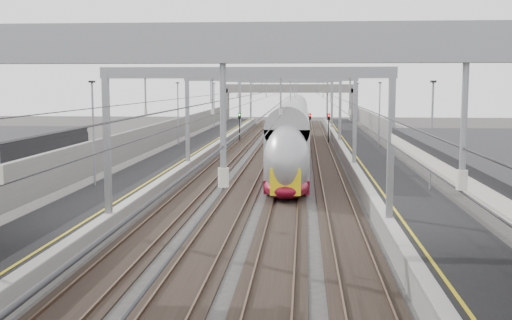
# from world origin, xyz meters

# --- Properties ---
(platform_left) EXTENTS (4.00, 120.00, 1.00)m
(platform_left) POSITION_xyz_m (-8.00, 45.00, 0.50)
(platform_left) COLOR black
(platform_left) RESTS_ON ground
(platform_right) EXTENTS (4.00, 120.00, 1.00)m
(platform_right) POSITION_xyz_m (8.00, 45.00, 0.50)
(platform_right) COLOR black
(platform_right) RESTS_ON ground
(tracks) EXTENTS (11.40, 140.00, 0.20)m
(tracks) POSITION_xyz_m (0.00, 45.00, 0.05)
(tracks) COLOR black
(tracks) RESTS_ON ground
(overhead_line) EXTENTS (13.00, 140.00, 6.60)m
(overhead_line) POSITION_xyz_m (0.00, 51.62, 6.14)
(overhead_line) COLOR gray
(overhead_line) RESTS_ON platform_left
(overbridge) EXTENTS (22.00, 2.20, 6.90)m
(overbridge) POSITION_xyz_m (0.00, 100.00, 5.31)
(overbridge) COLOR slate
(overbridge) RESTS_ON ground
(wall_left) EXTENTS (0.30, 120.00, 3.20)m
(wall_left) POSITION_xyz_m (-11.20, 45.00, 1.60)
(wall_left) COLOR slate
(wall_left) RESTS_ON ground
(wall_right) EXTENTS (0.30, 120.00, 3.20)m
(wall_right) POSITION_xyz_m (11.20, 45.00, 1.60)
(wall_right) COLOR slate
(wall_right) RESTS_ON ground
(train) EXTENTS (2.80, 50.95, 4.42)m
(train) POSITION_xyz_m (1.50, 53.53, 2.16)
(train) COLOR maroon
(train) RESTS_ON ground
(signal_green) EXTENTS (0.32, 0.32, 3.48)m
(signal_green) POSITION_xyz_m (-5.20, 70.40, 2.42)
(signal_green) COLOR black
(signal_green) RESTS_ON ground
(signal_red_near) EXTENTS (0.32, 0.32, 3.48)m
(signal_red_near) POSITION_xyz_m (3.20, 69.30, 2.42)
(signal_red_near) COLOR black
(signal_red_near) RESTS_ON ground
(signal_red_far) EXTENTS (0.32, 0.32, 3.48)m
(signal_red_far) POSITION_xyz_m (5.40, 69.18, 2.42)
(signal_red_far) COLOR black
(signal_red_far) RESTS_ON ground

